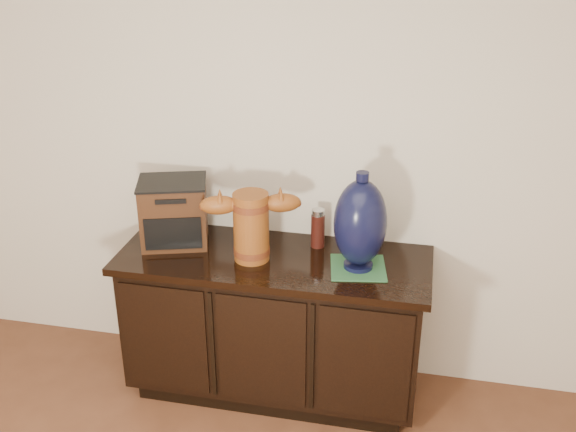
% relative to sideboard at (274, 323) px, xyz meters
% --- Properties ---
extents(sideboard, '(1.46, 0.56, 0.75)m').
position_rel_sideboard_xyz_m(sideboard, '(0.00, 0.00, 0.00)').
color(sideboard, black).
rests_on(sideboard, ground).
extents(terracotta_vessel, '(0.46, 0.21, 0.33)m').
position_rel_sideboard_xyz_m(terracotta_vessel, '(-0.09, -0.04, 0.55)').
color(terracotta_vessel, '#954F1B').
rests_on(terracotta_vessel, sideboard).
extents(tv_radio, '(0.38, 0.34, 0.32)m').
position_rel_sideboard_xyz_m(tv_radio, '(-0.50, 0.05, 0.53)').
color(tv_radio, '#3B1F0E').
rests_on(tv_radio, sideboard).
extents(green_mat, '(0.28, 0.28, 0.01)m').
position_rel_sideboard_xyz_m(green_mat, '(0.40, -0.03, 0.37)').
color(green_mat, '#2D6538').
rests_on(green_mat, sideboard).
extents(lamp_base, '(0.27, 0.27, 0.46)m').
position_rel_sideboard_xyz_m(lamp_base, '(0.40, -0.03, 0.59)').
color(lamp_base, black).
rests_on(lamp_base, green_mat).
extents(spray_can, '(0.07, 0.07, 0.19)m').
position_rel_sideboard_xyz_m(spray_can, '(0.18, 0.15, 0.46)').
color(spray_can, '#55160E').
rests_on(spray_can, sideboard).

